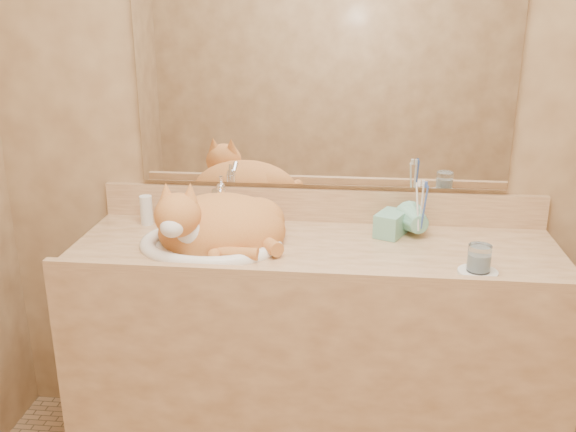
# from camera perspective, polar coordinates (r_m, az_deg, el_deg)

# --- Properties ---
(wall_back) EXTENTS (2.40, 0.02, 2.50)m
(wall_back) POSITION_cam_1_polar(r_m,az_deg,el_deg) (2.26, 3.03, 9.27)
(wall_back) COLOR brown
(wall_back) RESTS_ON ground
(vanity_counter) EXTENTS (1.60, 0.55, 0.85)m
(vanity_counter) POSITION_cam_1_polar(r_m,az_deg,el_deg) (2.30, 2.27, -12.68)
(vanity_counter) COLOR #956742
(vanity_counter) RESTS_ON floor
(mirror) EXTENTS (1.30, 0.02, 0.80)m
(mirror) POSITION_cam_1_polar(r_m,az_deg,el_deg) (2.23, 3.07, 12.76)
(mirror) COLOR white
(mirror) RESTS_ON wall_back
(sink_basin) EXTENTS (0.52, 0.46, 0.14)m
(sink_basin) POSITION_cam_1_polar(r_m,az_deg,el_deg) (2.11, -6.92, -0.77)
(sink_basin) COLOR white
(sink_basin) RESTS_ON vanity_counter
(faucet) EXTENTS (0.05, 0.13, 0.17)m
(faucet) POSITION_cam_1_polar(r_m,az_deg,el_deg) (2.27, -5.95, 1.07)
(faucet) COLOR white
(faucet) RESTS_ON vanity_counter
(cat) EXTENTS (0.46, 0.39, 0.23)m
(cat) POSITION_cam_1_polar(r_m,az_deg,el_deg) (2.12, -6.39, -0.62)
(cat) COLOR #B8642A
(cat) RESTS_ON sink_basin
(soap_dispenser) EXTENTS (0.11, 0.11, 0.18)m
(soap_dispenser) POSITION_cam_1_polar(r_m,az_deg,el_deg) (2.15, 8.58, 0.10)
(soap_dispenser) COLOR #71B59A
(soap_dispenser) RESTS_ON vanity_counter
(toothbrush_cup) EXTENTS (0.14, 0.14, 0.10)m
(toothbrush_cup) POSITION_cam_1_polar(r_m,az_deg,el_deg) (2.19, 11.64, -0.89)
(toothbrush_cup) COLOR #71B59A
(toothbrush_cup) RESTS_ON vanity_counter
(toothbrushes) EXTENTS (0.03, 0.03, 0.21)m
(toothbrushes) POSITION_cam_1_polar(r_m,az_deg,el_deg) (2.17, 11.77, 0.97)
(toothbrushes) COLOR white
(toothbrushes) RESTS_ON toothbrush_cup
(saucer) EXTENTS (0.12, 0.12, 0.01)m
(saucer) POSITION_cam_1_polar(r_m,az_deg,el_deg) (1.99, 16.51, -4.83)
(saucer) COLOR white
(saucer) RESTS_ON vanity_counter
(water_glass) EXTENTS (0.07, 0.07, 0.08)m
(water_glass) POSITION_cam_1_polar(r_m,az_deg,el_deg) (1.97, 16.63, -3.61)
(water_glass) COLOR silver
(water_glass) RESTS_ON saucer
(lotion_bottle) EXTENTS (0.04, 0.04, 0.11)m
(lotion_bottle) POSITION_cam_1_polar(r_m,az_deg,el_deg) (2.36, -12.48, 0.51)
(lotion_bottle) COLOR white
(lotion_bottle) RESTS_ON vanity_counter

